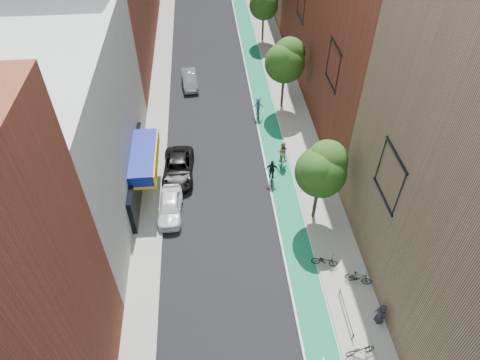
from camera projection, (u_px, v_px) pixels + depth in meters
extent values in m
cube|color=#126948|center=(262.00, 97.00, 41.91)|extent=(2.00, 68.00, 0.01)
cube|color=gray|center=(159.00, 101.00, 41.21)|extent=(2.00, 68.00, 0.15)
cube|color=gray|center=(287.00, 95.00, 42.03)|extent=(3.00, 68.00, 0.15)
cube|color=silver|center=(62.00, 128.00, 28.13)|extent=(8.00, 20.00, 12.00)
cylinder|color=#332619|center=(316.00, 201.00, 29.32)|extent=(0.24, 0.24, 3.30)
sphere|color=#1E4311|center=(321.00, 172.00, 27.44)|extent=(3.36, 3.36, 3.36)
sphere|color=#1E4311|center=(327.00, 160.00, 27.19)|extent=(2.64, 2.64, 2.64)
sphere|color=#1E4311|center=(318.00, 170.00, 26.87)|extent=(2.40, 2.40, 2.40)
cylinder|color=#332619|center=(282.00, 91.00, 39.38)|extent=(0.24, 0.24, 3.47)
sphere|color=#1E4311|center=(285.00, 63.00, 37.41)|extent=(3.53, 3.53, 3.53)
sphere|color=#1E4311|center=(289.00, 53.00, 37.14)|extent=(2.77, 2.77, 2.77)
sphere|color=#1E4311|center=(282.00, 59.00, 36.83)|extent=(2.52, 2.52, 2.52)
cylinder|color=#332619|center=(263.00, 28.00, 49.60)|extent=(0.24, 0.24, 3.19)
sphere|color=#1E4311|center=(264.00, 5.00, 47.79)|extent=(3.25, 3.25, 3.25)
sphere|color=#1E4311|center=(262.00, 2.00, 47.23)|extent=(2.32, 2.32, 2.32)
imported|color=white|center=(170.00, 206.00, 30.28)|extent=(1.77, 4.13, 1.39)
imported|color=black|center=(178.00, 168.00, 33.24)|extent=(2.49, 5.08, 1.39)
imported|color=gray|center=(190.00, 80.00, 42.97)|extent=(1.74, 4.16, 1.34)
imported|color=black|center=(282.00, 159.00, 34.27)|extent=(0.81, 1.75, 1.02)
imported|color=tan|center=(282.00, 151.00, 33.82)|extent=(1.01, 0.86, 1.82)
imported|color=black|center=(272.00, 177.00, 32.82)|extent=(0.88, 1.80, 0.90)
imported|color=black|center=(272.00, 169.00, 32.39)|extent=(1.04, 0.57, 1.68)
imported|color=black|center=(258.00, 112.00, 39.15)|extent=(0.52, 1.53, 0.91)
imported|color=#405C73|center=(258.00, 105.00, 38.75)|extent=(1.06, 0.65, 1.59)
imported|color=black|center=(360.00, 350.00, 22.82)|extent=(1.73, 0.81, 0.87)
imported|color=black|center=(359.00, 278.00, 26.03)|extent=(1.70, 1.04, 0.99)
imported|color=black|center=(325.00, 261.00, 27.02)|extent=(1.77, 1.03, 0.88)
imported|color=black|center=(381.00, 314.00, 24.00)|extent=(0.62, 0.82, 1.53)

